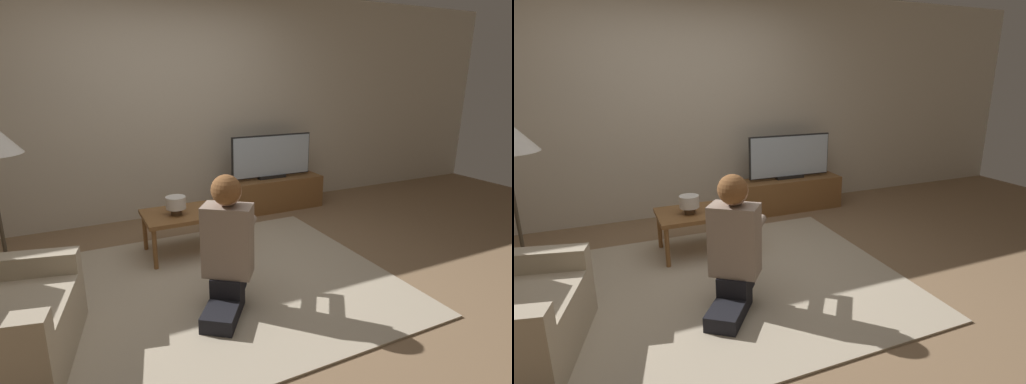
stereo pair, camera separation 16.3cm
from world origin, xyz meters
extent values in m
plane|color=#896B4C|center=(0.00, 0.00, 0.00)|extent=(10.00, 10.00, 0.00)
cube|color=beige|center=(0.00, 1.93, 1.30)|extent=(10.00, 0.06, 2.60)
cube|color=#BCAD93|center=(0.00, 0.00, 0.01)|extent=(2.61, 2.30, 0.02)
cube|color=brown|center=(1.22, 1.55, 0.20)|extent=(1.30, 0.38, 0.40)
cube|color=black|center=(1.22, 1.55, 0.42)|extent=(0.36, 0.08, 0.04)
cube|color=black|center=(1.22, 1.56, 0.69)|extent=(1.06, 0.03, 0.52)
cube|color=silver|center=(1.22, 1.55, 0.69)|extent=(1.03, 0.04, 0.49)
cube|color=brown|center=(-0.09, 0.72, 0.40)|extent=(0.84, 0.53, 0.04)
cylinder|color=brown|center=(-0.47, 0.49, 0.19)|extent=(0.04, 0.04, 0.38)
cylinder|color=brown|center=(0.29, 0.49, 0.19)|extent=(0.04, 0.04, 0.38)
cylinder|color=brown|center=(-0.47, 0.95, 0.19)|extent=(0.04, 0.04, 0.38)
cylinder|color=brown|center=(0.29, 0.95, 0.19)|extent=(0.04, 0.04, 0.38)
cylinder|color=#4C4233|center=(-1.60, 0.89, 0.01)|extent=(0.28, 0.28, 0.03)
cylinder|color=#4C4233|center=(-1.60, 0.89, 0.67)|extent=(0.03, 0.03, 1.27)
cube|color=#B7A88E|center=(-1.41, 0.03, 0.26)|extent=(0.72, 0.29, 0.53)
cube|color=black|center=(-0.21, -0.45, 0.07)|extent=(0.43, 0.48, 0.11)
cube|color=black|center=(-0.11, -0.31, 0.20)|extent=(0.32, 0.32, 0.14)
cube|color=gray|center=(-0.11, -0.31, 0.52)|extent=(0.39, 0.36, 0.51)
sphere|color=tan|center=(-0.11, -0.31, 0.88)|extent=(0.20, 0.20, 0.20)
sphere|color=brown|center=(-0.12, -0.33, 0.90)|extent=(0.21, 0.21, 0.21)
cube|color=black|center=(0.10, -0.01, 0.55)|extent=(0.13, 0.11, 0.04)
cylinder|color=gray|center=(0.12, -0.17, 0.55)|extent=(0.23, 0.28, 0.07)
cylinder|color=gray|center=(-0.05, -0.05, 0.55)|extent=(0.23, 0.28, 0.07)
cylinder|color=#4C3823|center=(-0.22, 0.68, 0.44)|extent=(0.10, 0.10, 0.06)
cylinder|color=silver|center=(-0.22, 0.68, 0.53)|extent=(0.18, 0.18, 0.11)
cube|color=black|center=(0.08, 0.61, 0.42)|extent=(0.04, 0.15, 0.02)
camera|label=1|loc=(-1.05, -2.72, 1.62)|focal=28.00mm
camera|label=2|loc=(-0.90, -2.78, 1.62)|focal=28.00mm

